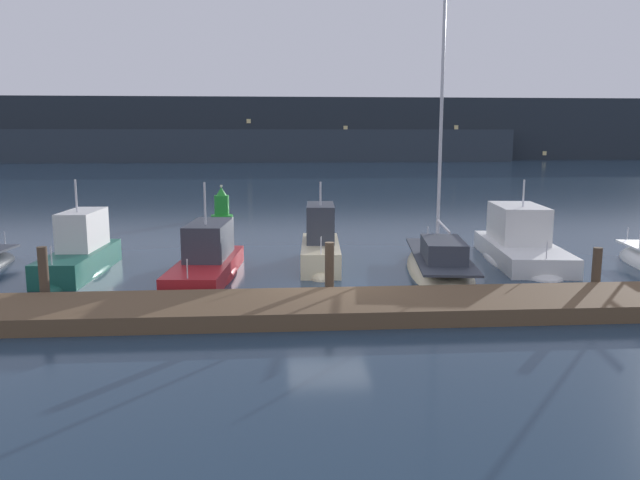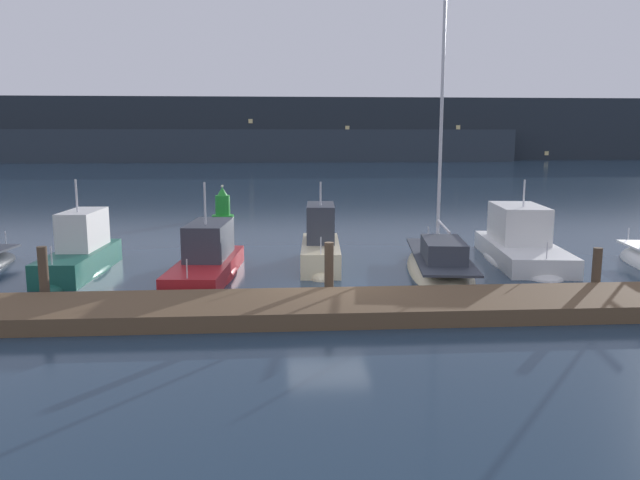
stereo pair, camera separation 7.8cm
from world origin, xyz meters
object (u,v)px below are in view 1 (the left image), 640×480
(channel_buoy, at_px, (222,206))
(motorboat_berth_5, at_px, (320,255))
(motorboat_berth_4, at_px, (207,268))
(motorboat_berth_7, at_px, (520,250))
(motorboat_berth_3, at_px, (80,261))
(sailboat_berth_6, at_px, (439,267))

(channel_buoy, bearing_deg, motorboat_berth_5, -71.41)
(motorboat_berth_4, xyz_separation_m, motorboat_berth_5, (4.13, 1.60, 0.13))
(channel_buoy, bearing_deg, motorboat_berth_7, -47.62)
(channel_buoy, bearing_deg, motorboat_berth_3, -104.38)
(motorboat_berth_7, bearing_deg, motorboat_berth_5, -177.35)
(sailboat_berth_6, bearing_deg, motorboat_berth_7, 25.74)
(motorboat_berth_3, height_order, sailboat_berth_6, sailboat_berth_6)
(sailboat_berth_6, relative_size, channel_buoy, 6.04)
(motorboat_berth_3, bearing_deg, motorboat_berth_7, 3.50)
(sailboat_berth_6, bearing_deg, motorboat_berth_4, -178.89)
(motorboat_berth_4, bearing_deg, motorboat_berth_3, 168.33)
(motorboat_berth_5, bearing_deg, motorboat_berth_7, 2.65)
(motorboat_berth_3, relative_size, motorboat_berth_5, 1.07)
(channel_buoy, bearing_deg, sailboat_berth_6, -60.23)
(motorboat_berth_3, distance_m, motorboat_berth_5, 8.75)
(motorboat_berth_5, distance_m, motorboat_berth_7, 7.99)
(motorboat_berth_7, distance_m, channel_buoy, 19.06)
(sailboat_berth_6, distance_m, channel_buoy, 18.31)
(motorboat_berth_4, height_order, motorboat_berth_7, motorboat_berth_4)
(motorboat_berth_3, relative_size, motorboat_berth_4, 0.87)
(motorboat_berth_3, height_order, motorboat_berth_4, motorboat_berth_3)
(motorboat_berth_3, relative_size, motorboat_berth_7, 0.77)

